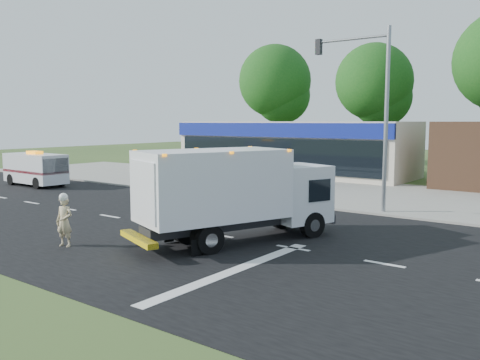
{
  "coord_description": "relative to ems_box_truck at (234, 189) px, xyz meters",
  "views": [
    {
      "loc": [
        11.13,
        -13.58,
        4.01
      ],
      "look_at": [
        -0.89,
        2.38,
        1.7
      ],
      "focal_mm": 38.0,
      "sensor_mm": 36.0,
      "label": 1
    }
  ],
  "objects": [
    {
      "name": "ground",
      "position": [
        -0.97,
        0.44,
        -1.8
      ],
      "size": [
        120.0,
        120.0,
        0.0
      ],
      "primitive_type": "plane",
      "color": "#385123",
      "rests_on": "ground"
    },
    {
      "name": "road_asphalt",
      "position": [
        -0.97,
        0.44,
        -1.79
      ],
      "size": [
        60.0,
        14.0,
        0.02
      ],
      "primitive_type": "cube",
      "color": "black",
      "rests_on": "ground"
    },
    {
      "name": "sidewalk",
      "position": [
        -0.97,
        8.64,
        -1.74
      ],
      "size": [
        60.0,
        2.4,
        0.12
      ],
      "primitive_type": "cube",
      "color": "gray",
      "rests_on": "ground"
    },
    {
      "name": "parking_apron",
      "position": [
        -0.97,
        14.44,
        -1.79
      ],
      "size": [
        60.0,
        9.0,
        0.02
      ],
      "primitive_type": "cube",
      "color": "gray",
      "rests_on": "ground"
    },
    {
      "name": "lane_markings",
      "position": [
        0.38,
        -0.91,
        -1.78
      ],
      "size": [
        55.2,
        7.0,
        0.01
      ],
      "color": "silver",
      "rests_on": "road_asphalt"
    },
    {
      "name": "ems_box_truck",
      "position": [
        0.0,
        0.0,
        0.0
      ],
      "size": [
        4.53,
        7.34,
        3.12
      ],
      "rotation": [
        0.0,
        0.0,
        1.2
      ],
      "color": "black",
      "rests_on": "ground"
    },
    {
      "name": "emergency_worker",
      "position": [
        -3.96,
        -3.75,
        -0.94
      ],
      "size": [
        0.68,
        0.54,
        1.74
      ],
      "rotation": [
        0.0,
        0.0,
        0.28
      ],
      "color": "#C8B285",
      "rests_on": "ground"
    },
    {
      "name": "ambulance_van",
      "position": [
        -18.89,
        4.35,
        -0.7
      ],
      "size": [
        4.66,
        1.91,
        2.18
      ],
      "rotation": [
        0.0,
        0.0,
        -0.02
      ],
      "color": "silver",
      "rests_on": "ground"
    },
    {
      "name": "retail_strip_mall",
      "position": [
        -9.97,
        20.37,
        0.22
      ],
      "size": [
        18.0,
        6.2,
        4.0
      ],
      "color": "beige",
      "rests_on": "ground"
    },
    {
      "name": "traffic_signal_pole",
      "position": [
        1.39,
        8.04,
        3.13
      ],
      "size": [
        3.51,
        0.25,
        8.0
      ],
      "color": "gray",
      "rests_on": "ground"
    },
    {
      "name": "background_trees",
      "position": [
        -1.81,
        28.61,
        5.58
      ],
      "size": [
        36.77,
        7.39,
        12.1
      ],
      "color": "#332114",
      "rests_on": "ground"
    }
  ]
}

